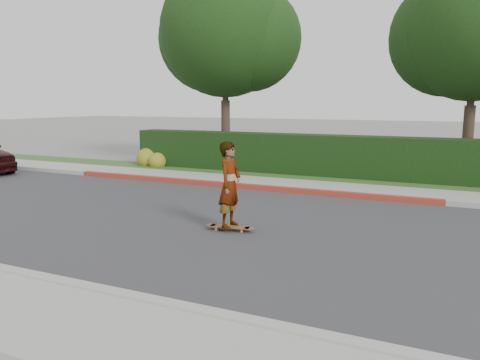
# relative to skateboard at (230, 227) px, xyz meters

# --- Properties ---
(ground) EXTENTS (120.00, 120.00, 0.00)m
(ground) POSITION_rel_skateboard_xyz_m (3.01, 0.37, -0.09)
(ground) COLOR slate
(ground) RESTS_ON ground
(road) EXTENTS (60.00, 8.00, 0.01)m
(road) POSITION_rel_skateboard_xyz_m (3.01, 0.37, -0.08)
(road) COLOR #2D2D30
(road) RESTS_ON ground
(curb_near) EXTENTS (60.00, 0.20, 0.15)m
(curb_near) POSITION_rel_skateboard_xyz_m (3.01, -3.73, -0.01)
(curb_near) COLOR #9E9E99
(curb_near) RESTS_ON ground
(curb_far) EXTENTS (60.00, 0.20, 0.15)m
(curb_far) POSITION_rel_skateboard_xyz_m (3.01, 4.47, -0.01)
(curb_far) COLOR #9E9E99
(curb_far) RESTS_ON ground
(curb_red_section) EXTENTS (12.00, 0.21, 0.15)m
(curb_red_section) POSITION_rel_skateboard_xyz_m (-1.99, 4.47, -0.01)
(curb_red_section) COLOR #9B3021
(curb_red_section) RESTS_ON ground
(sidewalk_far) EXTENTS (60.00, 1.60, 0.12)m
(sidewalk_far) POSITION_rel_skateboard_xyz_m (3.01, 5.37, -0.03)
(sidewalk_far) COLOR gray
(sidewalk_far) RESTS_ON ground
(planting_strip) EXTENTS (60.00, 1.60, 0.10)m
(planting_strip) POSITION_rel_skateboard_xyz_m (3.01, 6.97, -0.04)
(planting_strip) COLOR #2D4C1E
(planting_strip) RESTS_ON ground
(hedge) EXTENTS (15.00, 1.00, 1.50)m
(hedge) POSITION_rel_skateboard_xyz_m (0.01, 7.57, 0.66)
(hedge) COLOR black
(hedge) RESTS_ON ground
(flowering_shrub) EXTENTS (1.40, 1.00, 0.90)m
(flowering_shrub) POSITION_rel_skateboard_xyz_m (-7.00, 7.11, 0.24)
(flowering_shrub) COLOR #2D4C19
(flowering_shrub) RESTS_ON ground
(tree_left) EXTENTS (5.99, 5.21, 8.00)m
(tree_left) POSITION_rel_skateboard_xyz_m (-4.50, 9.06, 5.17)
(tree_left) COLOR #33261C
(tree_left) RESTS_ON ground
(tree_center) EXTENTS (5.66, 4.84, 7.44)m
(tree_center) POSITION_rel_skateboard_xyz_m (4.50, 9.56, 4.81)
(tree_center) COLOR #33261C
(tree_center) RESTS_ON ground
(skateboard) EXTENTS (1.04, 0.35, 0.10)m
(skateboard) POSITION_rel_skateboard_xyz_m (0.00, 0.00, 0.00)
(skateboard) COLOR #B35531
(skateboard) RESTS_ON ground
(skateboarder) EXTENTS (0.43, 0.64, 1.75)m
(skateboarder) POSITION_rel_skateboard_xyz_m (0.00, 0.00, 0.89)
(skateboarder) COLOR white
(skateboarder) RESTS_ON skateboard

